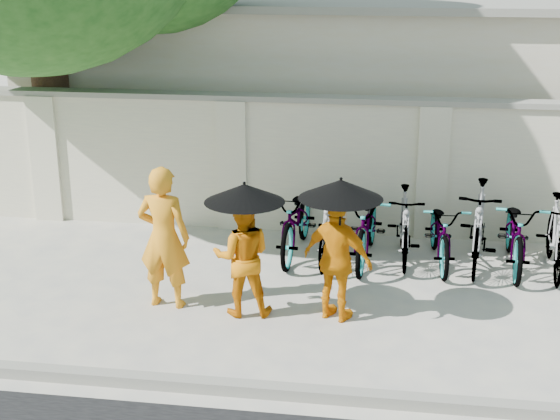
# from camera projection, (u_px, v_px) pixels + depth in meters

# --- Properties ---
(ground) EXTENTS (80.00, 80.00, 0.00)m
(ground) POSITION_uv_depth(u_px,v_px,m) (264.00, 317.00, 9.16)
(ground) COLOR beige
(kerb) EXTENTS (40.00, 0.16, 0.12)m
(kerb) POSITION_uv_depth(u_px,v_px,m) (235.00, 388.00, 7.54)
(kerb) COLOR gray
(kerb) RESTS_ON ground
(compound_wall) EXTENTS (20.00, 0.30, 2.00)m
(compound_wall) POSITION_uv_depth(u_px,v_px,m) (364.00, 169.00, 11.72)
(compound_wall) COLOR beige
(compound_wall) RESTS_ON ground
(building_behind) EXTENTS (14.00, 6.00, 3.20)m
(building_behind) POSITION_uv_depth(u_px,v_px,m) (426.00, 90.00, 14.97)
(building_behind) COLOR beige
(building_behind) RESTS_ON ground
(monk_left) EXTENTS (0.66, 0.46, 1.74)m
(monk_left) POSITION_uv_depth(u_px,v_px,m) (164.00, 237.00, 9.22)
(monk_left) COLOR orange
(monk_left) RESTS_ON ground
(monk_center) EXTENTS (0.77, 0.65, 1.43)m
(monk_center) POSITION_uv_depth(u_px,v_px,m) (242.00, 257.00, 9.05)
(monk_center) COLOR #CD6D07
(monk_center) RESTS_ON ground
(parasol_center) EXTENTS (0.92, 0.92, 0.81)m
(parasol_center) POSITION_uv_depth(u_px,v_px,m) (244.00, 193.00, 8.72)
(parasol_center) COLOR black
(parasol_center) RESTS_ON ground
(monk_right) EXTENTS (0.94, 0.69, 1.48)m
(monk_right) POSITION_uv_depth(u_px,v_px,m) (338.00, 260.00, 8.90)
(monk_right) COLOR orange
(monk_right) RESTS_ON ground
(parasol_right) EXTENTS (0.94, 0.94, 0.88)m
(parasol_right) POSITION_uv_depth(u_px,v_px,m) (341.00, 189.00, 8.55)
(parasol_right) COLOR black
(parasol_right) RESTS_ON ground
(bike_0) EXTENTS (0.79, 1.97, 1.02)m
(bike_0) POSITION_uv_depth(u_px,v_px,m) (297.00, 220.00, 10.95)
(bike_0) COLOR slate
(bike_0) RESTS_ON ground
(bike_1) EXTENTS (0.65, 1.74, 1.02)m
(bike_1) POSITION_uv_depth(u_px,v_px,m) (332.00, 225.00, 10.74)
(bike_1) COLOR slate
(bike_1) RESTS_ON ground
(bike_2) EXTENTS (0.81, 1.98, 1.02)m
(bike_2) POSITION_uv_depth(u_px,v_px,m) (368.00, 226.00, 10.71)
(bike_2) COLOR slate
(bike_2) RESTS_ON ground
(bike_3) EXTENTS (0.52, 1.69, 1.01)m
(bike_3) POSITION_uv_depth(u_px,v_px,m) (404.00, 226.00, 10.75)
(bike_3) COLOR slate
(bike_3) RESTS_ON ground
(bike_4) EXTENTS (0.73, 1.79, 0.92)m
(bike_4) POSITION_uv_depth(u_px,v_px,m) (441.00, 232.00, 10.62)
(bike_4) COLOR slate
(bike_4) RESTS_ON ground
(bike_5) EXTENTS (0.79, 1.96, 1.15)m
(bike_5) POSITION_uv_depth(u_px,v_px,m) (479.00, 226.00, 10.53)
(bike_5) COLOR slate
(bike_5) RESTS_ON ground
(bike_6) EXTENTS (0.76, 1.93, 1.00)m
(bike_6) POSITION_uv_depth(u_px,v_px,m) (516.00, 233.00, 10.48)
(bike_6) COLOR slate
(bike_6) RESTS_ON ground
(bike_7) EXTENTS (0.62, 1.74, 1.02)m
(bike_7) POSITION_uv_depth(u_px,v_px,m) (556.00, 236.00, 10.32)
(bike_7) COLOR slate
(bike_7) RESTS_ON ground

